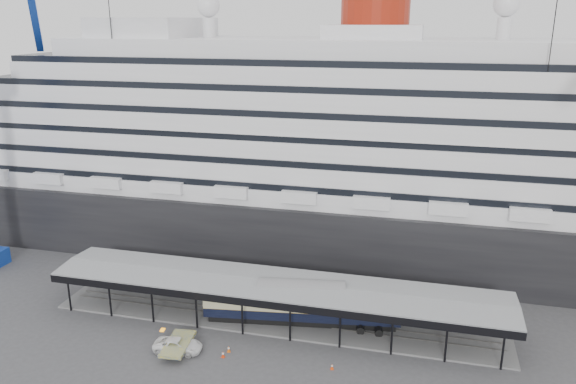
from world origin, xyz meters
name	(u,v)px	position (x,y,z in m)	size (l,w,h in m)	color
ground	(264,341)	(0.00, 0.00, 0.00)	(200.00, 200.00, 0.00)	#3D3D40
cruise_ship	(320,133)	(0.05, 32.00, 18.35)	(130.00, 30.00, 43.90)	black
platform_canopy	(275,303)	(0.00, 5.00, 2.36)	(56.00, 9.18, 5.30)	slate
port_truck	(178,345)	(-8.75, -4.30, 0.76)	(2.51, 5.44, 1.51)	white
pullman_carriage	(302,303)	(3.31, 5.00, 2.81)	(23.89, 6.32, 23.26)	black
traffic_cone_left	(229,349)	(-3.22, -3.03, 0.37)	(0.48, 0.48, 0.75)	#DC570C
traffic_cone_mid	(223,354)	(-3.47, -4.17, 0.37)	(0.47, 0.47, 0.75)	red
traffic_cone_right	(332,366)	(8.57, -3.45, 0.34)	(0.43, 0.43, 0.68)	#DF410C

